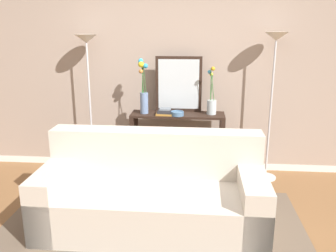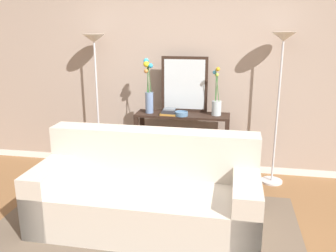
{
  "view_description": "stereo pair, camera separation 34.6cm",
  "coord_description": "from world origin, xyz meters",
  "px_view_note": "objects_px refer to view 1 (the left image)",
  "views": [
    {
      "loc": [
        0.23,
        -2.57,
        1.86
      ],
      "look_at": [
        -0.08,
        1.05,
        0.84
      ],
      "focal_mm": 38.24,
      "sensor_mm": 36.0,
      "label": 1
    },
    {
      "loc": [
        0.57,
        -2.53,
        1.86
      ],
      "look_at": [
        -0.08,
        1.05,
        0.84
      ],
      "focal_mm": 38.24,
      "sensor_mm": 36.0,
      "label": 2
    }
  ],
  "objects_px": {
    "book_row_under_console": "(158,171)",
    "couch": "(153,195)",
    "console_table": "(178,135)",
    "floor_lamp_left": "(88,66)",
    "wall_mirror": "(179,84)",
    "fruit_bowl": "(177,113)",
    "book_stack": "(165,112)",
    "vase_tall_flowers": "(143,91)",
    "floor_lamp_right": "(274,66)",
    "vase_short_flowers": "(212,103)"
  },
  "relations": [
    {
      "from": "console_table",
      "to": "couch",
      "type": "bearing_deg",
      "value": -97.9
    },
    {
      "from": "console_table",
      "to": "floor_lamp_right",
      "type": "height_order",
      "value": "floor_lamp_right"
    },
    {
      "from": "fruit_bowl",
      "to": "book_stack",
      "type": "relative_size",
      "value": 0.8
    },
    {
      "from": "book_stack",
      "to": "vase_short_flowers",
      "type": "bearing_deg",
      "value": 8.93
    },
    {
      "from": "console_table",
      "to": "book_row_under_console",
      "type": "relative_size",
      "value": 2.59
    },
    {
      "from": "vase_tall_flowers",
      "to": "wall_mirror",
      "type": "bearing_deg",
      "value": 20.82
    },
    {
      "from": "wall_mirror",
      "to": "book_row_under_console",
      "type": "height_order",
      "value": "wall_mirror"
    },
    {
      "from": "floor_lamp_right",
      "to": "book_stack",
      "type": "distance_m",
      "value": 1.39
    },
    {
      "from": "vase_tall_flowers",
      "to": "floor_lamp_left",
      "type": "bearing_deg",
      "value": 175.29
    },
    {
      "from": "book_row_under_console",
      "to": "couch",
      "type": "bearing_deg",
      "value": -85.92
    },
    {
      "from": "couch",
      "to": "console_table",
      "type": "relative_size",
      "value": 1.81
    },
    {
      "from": "floor_lamp_right",
      "to": "console_table",
      "type": "bearing_deg",
      "value": -178.11
    },
    {
      "from": "console_table",
      "to": "vase_short_flowers",
      "type": "bearing_deg",
      "value": 1.37
    },
    {
      "from": "floor_lamp_left",
      "to": "book_row_under_console",
      "type": "relative_size",
      "value": 3.99
    },
    {
      "from": "vase_short_flowers",
      "to": "console_table",
      "type": "bearing_deg",
      "value": -178.63
    },
    {
      "from": "console_table",
      "to": "floor_lamp_left",
      "type": "relative_size",
      "value": 0.65
    },
    {
      "from": "couch",
      "to": "floor_lamp_right",
      "type": "bearing_deg",
      "value": 43.54
    },
    {
      "from": "floor_lamp_left",
      "to": "vase_short_flowers",
      "type": "height_order",
      "value": "floor_lamp_left"
    },
    {
      "from": "book_stack",
      "to": "vase_tall_flowers",
      "type": "bearing_deg",
      "value": 167.34
    },
    {
      "from": "console_table",
      "to": "fruit_bowl",
      "type": "height_order",
      "value": "fruit_bowl"
    },
    {
      "from": "vase_tall_flowers",
      "to": "fruit_bowl",
      "type": "xyz_separation_m",
      "value": [
        0.42,
        -0.08,
        -0.25
      ]
    },
    {
      "from": "floor_lamp_right",
      "to": "fruit_bowl",
      "type": "height_order",
      "value": "floor_lamp_right"
    },
    {
      "from": "floor_lamp_left",
      "to": "vase_short_flowers",
      "type": "bearing_deg",
      "value": -1.03
    },
    {
      "from": "floor_lamp_right",
      "to": "book_row_under_console",
      "type": "xyz_separation_m",
      "value": [
        -1.37,
        -0.04,
        -1.36
      ]
    },
    {
      "from": "couch",
      "to": "book_stack",
      "type": "bearing_deg",
      "value": 89.48
    },
    {
      "from": "wall_mirror",
      "to": "fruit_bowl",
      "type": "distance_m",
      "value": 0.39
    },
    {
      "from": "wall_mirror",
      "to": "fruit_bowl",
      "type": "height_order",
      "value": "wall_mirror"
    },
    {
      "from": "wall_mirror",
      "to": "fruit_bowl",
      "type": "bearing_deg",
      "value": -89.97
    },
    {
      "from": "console_table",
      "to": "floor_lamp_left",
      "type": "height_order",
      "value": "floor_lamp_left"
    },
    {
      "from": "floor_lamp_left",
      "to": "fruit_bowl",
      "type": "relative_size",
      "value": 11.24
    },
    {
      "from": "floor_lamp_right",
      "to": "book_stack",
      "type": "relative_size",
      "value": 9.19
    },
    {
      "from": "vase_tall_flowers",
      "to": "book_stack",
      "type": "distance_m",
      "value": 0.36
    },
    {
      "from": "couch",
      "to": "fruit_bowl",
      "type": "distance_m",
      "value": 1.22
    },
    {
      "from": "floor_lamp_right",
      "to": "vase_short_flowers",
      "type": "bearing_deg",
      "value": -177.81
    },
    {
      "from": "couch",
      "to": "console_table",
      "type": "xyz_separation_m",
      "value": [
        0.16,
        1.18,
        0.25
      ]
    },
    {
      "from": "floor_lamp_right",
      "to": "vase_short_flowers",
      "type": "relative_size",
      "value": 3.11
    },
    {
      "from": "console_table",
      "to": "vase_short_flowers",
      "type": "xyz_separation_m",
      "value": [
        0.41,
        0.01,
        0.41
      ]
    },
    {
      "from": "floor_lamp_left",
      "to": "book_stack",
      "type": "xyz_separation_m",
      "value": [
        0.95,
        -0.12,
        -0.53
      ]
    },
    {
      "from": "floor_lamp_left",
      "to": "vase_tall_flowers",
      "type": "height_order",
      "value": "floor_lamp_left"
    },
    {
      "from": "floor_lamp_right",
      "to": "book_stack",
      "type": "bearing_deg",
      "value": -174.81
    },
    {
      "from": "wall_mirror",
      "to": "book_stack",
      "type": "bearing_deg",
      "value": -125.52
    },
    {
      "from": "console_table",
      "to": "wall_mirror",
      "type": "height_order",
      "value": "wall_mirror"
    },
    {
      "from": "book_stack",
      "to": "book_row_under_console",
      "type": "distance_m",
      "value": 0.82
    },
    {
      "from": "floor_lamp_right",
      "to": "book_row_under_console",
      "type": "relative_size",
      "value": 4.07
    },
    {
      "from": "floor_lamp_right",
      "to": "vase_tall_flowers",
      "type": "bearing_deg",
      "value": -177.88
    },
    {
      "from": "floor_lamp_left",
      "to": "fruit_bowl",
      "type": "bearing_deg",
      "value": -7.09
    },
    {
      "from": "vase_tall_flowers",
      "to": "vase_short_flowers",
      "type": "distance_m",
      "value": 0.83
    },
    {
      "from": "couch",
      "to": "vase_tall_flowers",
      "type": "xyz_separation_m",
      "value": [
        -0.25,
        1.16,
        0.79
      ]
    },
    {
      "from": "floor_lamp_left",
      "to": "fruit_bowl",
      "type": "height_order",
      "value": "floor_lamp_left"
    },
    {
      "from": "floor_lamp_left",
      "to": "wall_mirror",
      "type": "xyz_separation_m",
      "value": [
        1.11,
        0.1,
        -0.22
      ]
    }
  ]
}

